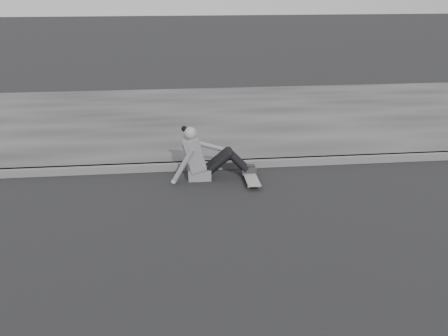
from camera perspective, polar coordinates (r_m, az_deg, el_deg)
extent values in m
plane|color=black|center=(6.38, 11.16, -7.83)|extent=(80.00, 80.00, 0.00)
cube|color=#505050|center=(8.63, 6.20, 0.66)|extent=(24.00, 0.16, 0.12)
cube|color=#363636|center=(11.45, 2.97, 5.85)|extent=(24.00, 6.00, 0.12)
cylinder|color=#A8A8A2|center=(7.67, 2.83, -2.15)|extent=(0.03, 0.05, 0.05)
cylinder|color=#A8A8A2|center=(7.69, 3.93, -2.09)|extent=(0.03, 0.05, 0.05)
cylinder|color=#A8A8A2|center=(8.14, 2.25, -0.73)|extent=(0.03, 0.05, 0.05)
cylinder|color=#A8A8A2|center=(8.17, 3.29, -0.68)|extent=(0.03, 0.05, 0.05)
cube|color=#2D2D30|center=(7.67, 3.39, -1.93)|extent=(0.16, 0.04, 0.03)
cube|color=#2D2D30|center=(8.14, 2.77, -0.52)|extent=(0.16, 0.04, 0.03)
cube|color=slate|center=(7.90, 3.07, -1.03)|extent=(0.20, 0.78, 0.02)
cube|color=#5B5B5E|center=(8.04, -2.85, -0.55)|extent=(0.36, 0.34, 0.18)
cube|color=#5B5B5E|center=(7.92, -3.40, 1.72)|extent=(0.37, 0.40, 0.57)
cube|color=#5B5B5E|center=(7.87, -4.37, 2.51)|extent=(0.14, 0.30, 0.20)
cylinder|color=gray|center=(7.84, -3.80, 3.37)|extent=(0.09, 0.09, 0.08)
sphere|color=gray|center=(7.81, -3.89, 3.99)|extent=(0.20, 0.20, 0.20)
sphere|color=black|center=(7.81, -4.57, 4.50)|extent=(0.09, 0.09, 0.09)
cylinder|color=black|center=(7.91, -0.56, 0.62)|extent=(0.43, 0.13, 0.39)
cylinder|color=black|center=(8.08, -0.69, 1.06)|extent=(0.43, 0.13, 0.39)
cylinder|color=black|center=(7.94, 1.60, 0.67)|extent=(0.35, 0.11, 0.36)
cylinder|color=black|center=(8.11, 1.42, 1.11)|extent=(0.35, 0.11, 0.36)
sphere|color=black|center=(7.88, 0.63, 1.59)|extent=(0.13, 0.13, 0.13)
sphere|color=black|center=(8.05, 0.48, 2.01)|extent=(0.13, 0.13, 0.13)
cube|color=#252525|center=(8.03, 2.89, -0.33)|extent=(0.24, 0.08, 0.07)
cube|color=#252525|center=(8.19, 2.69, 0.13)|extent=(0.24, 0.08, 0.07)
cylinder|color=#5B5B5E|center=(7.76, -4.76, 0.18)|extent=(0.38, 0.08, 0.58)
sphere|color=gray|center=(7.84, -5.80, -1.60)|extent=(0.08, 0.08, 0.08)
cylinder|color=#5B5B5E|center=(8.06, -1.77, 2.56)|extent=(0.48, 0.08, 0.21)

